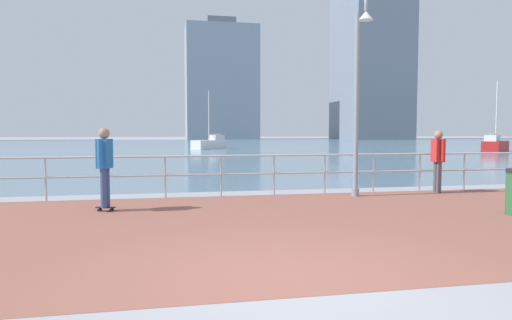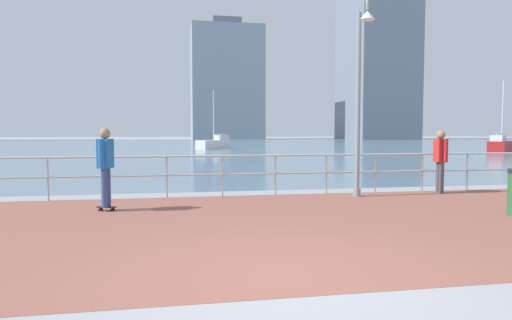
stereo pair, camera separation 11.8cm
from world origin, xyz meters
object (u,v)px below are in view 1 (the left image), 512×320
object	(u,v)px
bystander	(438,156)
sailboat_yellow	(210,143)
skateboarder	(105,161)
lamppost	(359,82)
sailboat_white	(495,145)

from	to	relation	value
bystander	sailboat_yellow	bearing A→B (deg)	95.28
skateboarder	lamppost	bearing A→B (deg)	8.60
skateboarder	bystander	world-z (taller)	skateboarder
lamppost	bystander	xyz separation A→B (m)	(2.51, 0.41, -1.91)
lamppost	sailboat_yellow	size ratio (longest dim) A/B	0.93
bystander	sailboat_yellow	xyz separation A→B (m)	(-3.06, 33.10, -0.46)
lamppost	bystander	distance (m)	3.18
skateboarder	sailboat_yellow	distance (m)	34.87
bystander	lamppost	bearing A→B (deg)	-170.64
lamppost	sailboat_yellow	distance (m)	33.60
skateboarder	bystander	distance (m)	8.66
lamppost	sailboat_yellow	bearing A→B (deg)	90.93
bystander	sailboat_white	size ratio (longest dim) A/B	0.29
sailboat_yellow	bystander	bearing A→B (deg)	-84.72
lamppost	skateboarder	xyz separation A→B (m)	(-6.05, -0.91, -1.86)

